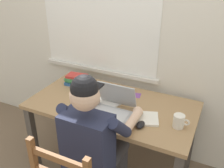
# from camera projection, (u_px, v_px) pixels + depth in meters

# --- Properties ---
(ground_plane) EXTENTS (8.00, 8.00, 0.00)m
(ground_plane) POSITION_uv_depth(u_px,v_px,m) (112.00, 166.00, 2.52)
(ground_plane) COLOR brown
(back_wall) EXTENTS (6.00, 0.08, 2.60)m
(back_wall) POSITION_uv_depth(u_px,v_px,m) (133.00, 28.00, 2.30)
(back_wall) COLOR silver
(back_wall) RESTS_ON ground
(desk) EXTENTS (1.43, 0.74, 0.74)m
(desk) POSITION_uv_depth(u_px,v_px,m) (112.00, 113.00, 2.23)
(desk) COLOR #9E7A51
(desk) RESTS_ON ground
(seated_person) EXTENTS (0.50, 0.60, 1.25)m
(seated_person) POSITION_uv_depth(u_px,v_px,m) (95.00, 140.00, 1.82)
(seated_person) COLOR #232842
(seated_person) RESTS_ON ground
(laptop) EXTENTS (0.33, 0.30, 0.23)m
(laptop) POSITION_uv_depth(u_px,v_px,m) (112.00, 106.00, 2.05)
(laptop) COLOR #ADAFB2
(laptop) RESTS_ON desk
(computer_mouse) EXTENTS (0.06, 0.10, 0.03)m
(computer_mouse) POSITION_uv_depth(u_px,v_px,m) (141.00, 125.00, 1.89)
(computer_mouse) COLOR black
(computer_mouse) RESTS_ON desk
(coffee_mug_white) EXTENTS (0.12, 0.08, 0.10)m
(coffee_mug_white) POSITION_uv_depth(u_px,v_px,m) (179.00, 121.00, 1.87)
(coffee_mug_white) COLOR silver
(coffee_mug_white) RESTS_ON desk
(coffee_mug_dark) EXTENTS (0.12, 0.08, 0.09)m
(coffee_mug_dark) POSITION_uv_depth(u_px,v_px,m) (116.00, 95.00, 2.24)
(coffee_mug_dark) COLOR #2D384C
(coffee_mug_dark) RESTS_ON desk
(book_stack_main) EXTENTS (0.21, 0.15, 0.10)m
(book_stack_main) POSITION_uv_depth(u_px,v_px,m) (76.00, 80.00, 2.49)
(book_stack_main) COLOR #2D5B9E
(book_stack_main) RESTS_ON desk
(paper_pile_near_laptop) EXTENTS (0.27, 0.24, 0.01)m
(paper_pile_near_laptop) POSITION_uv_depth(u_px,v_px,m) (108.00, 102.00, 2.20)
(paper_pile_near_laptop) COLOR white
(paper_pile_near_laptop) RESTS_ON desk
(paper_pile_back_corner) EXTENTS (0.25, 0.24, 0.02)m
(paper_pile_back_corner) POSITION_uv_depth(u_px,v_px,m) (145.00, 118.00, 1.97)
(paper_pile_back_corner) COLOR silver
(paper_pile_back_corner) RESTS_ON desk
(paper_pile_side) EXTENTS (0.26, 0.24, 0.01)m
(paper_pile_side) POSITION_uv_depth(u_px,v_px,m) (121.00, 93.00, 2.35)
(paper_pile_side) COLOR white
(paper_pile_side) RESTS_ON desk
(landscape_photo_print) EXTENTS (0.14, 0.11, 0.00)m
(landscape_photo_print) POSITION_uv_depth(u_px,v_px,m) (134.00, 95.00, 2.32)
(landscape_photo_print) COLOR #7A4293
(landscape_photo_print) RESTS_ON desk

